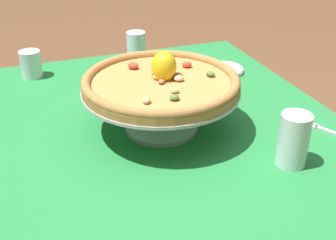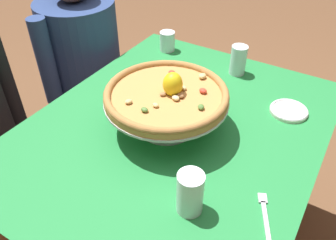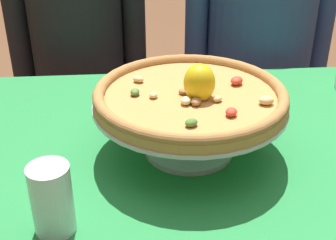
{
  "view_description": "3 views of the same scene",
  "coord_description": "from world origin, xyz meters",
  "px_view_note": "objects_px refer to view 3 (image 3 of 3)",
  "views": [
    {
      "loc": [
        -0.98,
        0.36,
        1.31
      ],
      "look_at": [
        -0.07,
        0.03,
        0.78
      ],
      "focal_mm": 46.47,
      "sensor_mm": 36.0,
      "label": 1
    },
    {
      "loc": [
        -0.79,
        -0.45,
        1.49
      ],
      "look_at": [
        -0.03,
        0.01,
        0.78
      ],
      "focal_mm": 36.59,
      "sensor_mm": 36.0,
      "label": 2
    },
    {
      "loc": [
        -0.13,
        -0.83,
        1.28
      ],
      "look_at": [
        -0.06,
        0.08,
        0.78
      ],
      "focal_mm": 49.37,
      "sensor_mm": 36.0,
      "label": 3
    }
  ],
  "objects_px": {
    "water_glass_front_left": "(52,203)",
    "diner_left": "(83,90)",
    "pizza": "(191,95)",
    "diner_right": "(254,85)",
    "pizza_stand": "(190,117)"
  },
  "relations": [
    {
      "from": "pizza_stand",
      "to": "water_glass_front_left",
      "type": "relative_size",
      "value": 3.18
    },
    {
      "from": "pizza_stand",
      "to": "water_glass_front_left",
      "type": "bearing_deg",
      "value": -138.31
    },
    {
      "from": "pizza_stand",
      "to": "diner_left",
      "type": "xyz_separation_m",
      "value": [
        -0.31,
        0.71,
        -0.26
      ]
    },
    {
      "from": "pizza_stand",
      "to": "diner_left",
      "type": "height_order",
      "value": "diner_left"
    },
    {
      "from": "pizza",
      "to": "water_glass_front_left",
      "type": "bearing_deg",
      "value": -138.54
    },
    {
      "from": "pizza",
      "to": "diner_right",
      "type": "height_order",
      "value": "diner_right"
    },
    {
      "from": "water_glass_front_left",
      "to": "diner_right",
      "type": "bearing_deg",
      "value": 57.56
    },
    {
      "from": "pizza",
      "to": "water_glass_front_left",
      "type": "height_order",
      "value": "pizza"
    },
    {
      "from": "pizza",
      "to": "water_glass_front_left",
      "type": "relative_size",
      "value": 3.14
    },
    {
      "from": "pizza",
      "to": "diner_left",
      "type": "height_order",
      "value": "diner_left"
    },
    {
      "from": "pizza_stand",
      "to": "water_glass_front_left",
      "type": "height_order",
      "value": "water_glass_front_left"
    },
    {
      "from": "pizza_stand",
      "to": "pizza",
      "type": "height_order",
      "value": "pizza"
    },
    {
      "from": "pizza_stand",
      "to": "diner_left",
      "type": "bearing_deg",
      "value": 113.33
    },
    {
      "from": "water_glass_front_left",
      "to": "diner_right",
      "type": "height_order",
      "value": "diner_right"
    },
    {
      "from": "water_glass_front_left",
      "to": "diner_left",
      "type": "xyz_separation_m",
      "value": [
        -0.05,
        0.94,
        -0.23
      ]
    }
  ]
}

